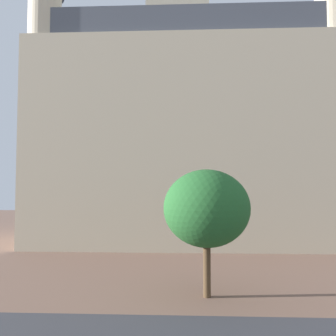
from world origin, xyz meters
TOP-DOWN VIEW (x-y plane):
  - ground_plane at (0.00, 10.00)m, footprint 120.00×120.00m
  - landmark_building at (0.63, 29.19)m, footprint 27.85×11.10m
  - tree_curb_far at (1.58, 13.41)m, footprint 4.14×4.14m

SIDE VIEW (x-z plane):
  - ground_plane at x=0.00m, z-range 0.00..0.00m
  - tree_curb_far at x=1.58m, z-range 1.15..7.20m
  - landmark_building at x=0.63m, z-range -5.21..26.95m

